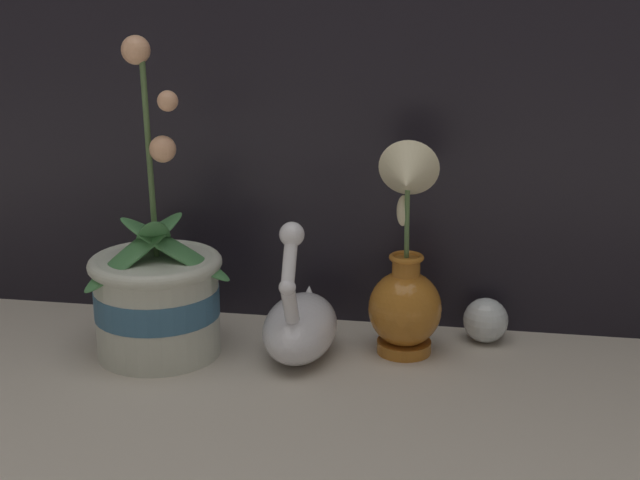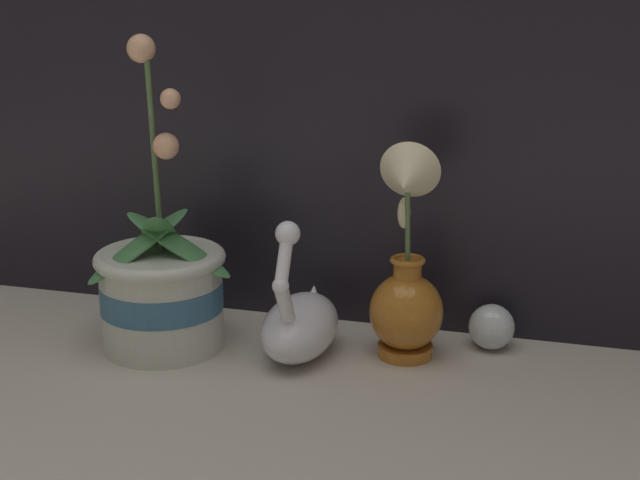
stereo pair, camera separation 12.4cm
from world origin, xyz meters
name	(u,v)px [view 2 (the right image)]	position (x,y,z in m)	size (l,w,h in m)	color
ground_plane	(284,397)	(0.00, 0.00, 0.00)	(2.80, 2.80, 0.00)	#BCB2A3
orchid_potted_plant	(162,288)	(-0.22, 0.11, 0.09)	(0.21, 0.22, 0.45)	beige
swan_figurine	(300,322)	(-0.02, 0.13, 0.05)	(0.10, 0.20, 0.22)	white
blue_vase	(406,286)	(0.13, 0.17, 0.11)	(0.11, 0.12, 0.31)	#B26B23
glass_sphere	(492,327)	(0.24, 0.23, 0.03)	(0.07, 0.07, 0.07)	silver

